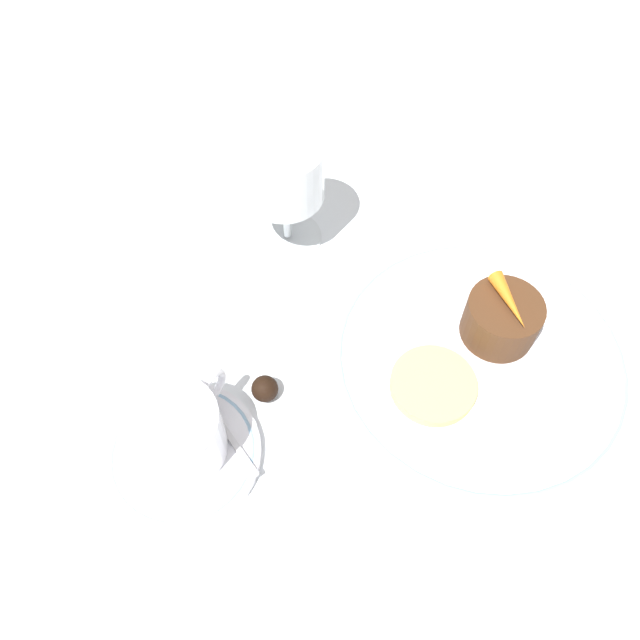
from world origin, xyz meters
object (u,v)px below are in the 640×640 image
(coffee_cup, at_px, (176,433))
(dessert_cake, at_px, (501,319))
(fork, at_px, (551,238))
(dinner_plate, at_px, (482,356))
(wine_glass, at_px, (284,179))

(coffee_cup, relative_size, dessert_cake, 1.53)
(fork, bearing_deg, dinner_plate, 179.19)
(wine_glass, bearing_deg, dinner_plate, -96.88)
(dessert_cake, bearing_deg, wine_glass, 89.58)
(dinner_plate, distance_m, dessert_cake, 0.04)
(dinner_plate, xyz_separation_m, dessert_cake, (0.03, -0.00, 0.03))
(dinner_plate, bearing_deg, coffee_cup, 140.89)
(coffee_cup, bearing_deg, wine_glass, 13.44)
(dessert_cake, bearing_deg, fork, -0.70)
(dinner_plate, relative_size, wine_glass, 2.28)
(fork, xyz_separation_m, dessert_cake, (-0.15, 0.00, 0.03))
(coffee_cup, distance_m, dessert_cake, 0.30)
(fork, distance_m, dessert_cake, 0.15)
(wine_glass, xyz_separation_m, fork, (0.15, -0.24, -0.08))
(coffee_cup, xyz_separation_m, fork, (0.39, -0.18, -0.04))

